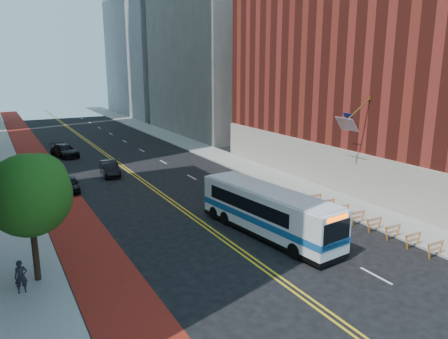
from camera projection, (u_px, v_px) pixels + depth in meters
ground at (282, 281)px, 23.03m from camera, size 160.00×160.00×0.00m
sidewalk_left at (3, 179)px, 43.05m from camera, size 4.00×140.00×0.15m
sidewalk_right at (218, 155)px, 54.19m from camera, size 4.00×140.00×0.15m
bus_lane_paint at (45, 175)px, 44.87m from camera, size 3.60×140.00×0.01m
center_line_inner at (121, 167)px, 48.55m from camera, size 0.14×140.00×0.01m
center_line_outer at (124, 166)px, 48.72m from camera, size 0.14×140.00×0.01m
lane_dashes at (142, 150)px, 57.69m from camera, size 0.14×98.20×0.01m
brick_building at (401, 66)px, 40.88m from camera, size 18.73×36.00×22.00m
midrise_right_near at (226, 7)px, 69.98m from camera, size 18.00×26.00×40.00m
construction_barriers at (366, 219)px, 30.25m from camera, size 1.42×10.91×1.00m
street_tree at (30, 192)px, 21.81m from camera, size 4.20×4.20×6.70m
transit_bus at (267, 211)px, 28.92m from camera, size 3.95×11.74×3.17m
car_a at (70, 184)px, 39.02m from camera, size 1.88×3.99×1.32m
car_b at (110, 168)px, 44.65m from camera, size 2.00×4.66×1.49m
car_c at (64, 151)px, 53.65m from camera, size 3.27×5.54×1.50m
pedestrian at (21, 277)px, 21.38m from camera, size 0.62×0.42×1.66m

